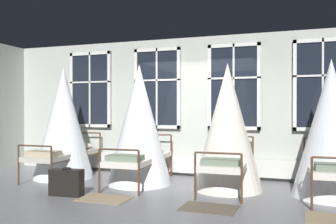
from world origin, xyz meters
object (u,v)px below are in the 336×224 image
cot_first (64,124)px  cot_third (228,128)px  cot_second (139,126)px  suitcase_dark (66,182)px  cot_fourth (331,130)px

cot_first → cot_third: cot_first is taller
cot_second → cot_third: bearing=-89.8°
suitcase_dark → cot_second: bearing=55.6°
suitcase_dark → cot_third: bearing=24.8°
cot_first → cot_third: bearing=-91.7°
cot_second → cot_third: (1.70, 0.06, -0.02)m
cot_first → cot_third: size_ratio=1.03×
cot_third → suitcase_dark: 2.94m
cot_first → suitcase_dark: cot_first is taller
cot_second → cot_fourth: (3.40, 0.04, -0.02)m
cot_fourth → suitcase_dark: size_ratio=3.96×
cot_fourth → suitcase_dark: cot_fourth is taller
cot_first → cot_second: bearing=-93.7°
cot_third → suitcase_dark: bearing=118.2°
cot_first → cot_third: (3.47, -0.01, -0.03)m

